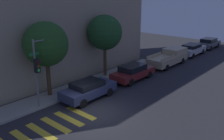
% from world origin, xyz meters
% --- Properties ---
extents(ground_plane, '(60.00, 60.00, 0.00)m').
position_xyz_m(ground_plane, '(0.00, 0.00, 0.00)').
color(ground_plane, '#28282D').
extents(sidewalk, '(26.00, 2.17, 0.14)m').
position_xyz_m(sidewalk, '(0.00, 4.28, 0.07)').
color(sidewalk, gray).
rests_on(sidewalk, ground).
extents(building_row, '(26.00, 6.00, 7.37)m').
position_xyz_m(building_row, '(0.00, 8.77, 3.68)').
color(building_row, gray).
rests_on(building_row, ground).
extents(crosswalk, '(5.49, 2.60, 0.00)m').
position_xyz_m(crosswalk, '(-3.13, 0.80, 0.00)').
color(crosswalk, gold).
rests_on(crosswalk, ground).
extents(traffic_light_pole, '(2.43, 0.56, 4.73)m').
position_xyz_m(traffic_light_pole, '(-1.52, 3.37, 3.25)').
color(traffic_light_pole, slate).
rests_on(traffic_light_pole, ground).
extents(sedan_near_corner, '(4.29, 1.83, 1.37)m').
position_xyz_m(sedan_near_corner, '(1.32, 2.10, 0.74)').
color(sedan_near_corner, '#2D3351').
rests_on(sedan_near_corner, ground).
extents(sedan_middle, '(4.49, 1.78, 1.42)m').
position_xyz_m(sedan_middle, '(6.77, 2.10, 0.75)').
color(sedan_middle, maroon).
rests_on(sedan_middle, ground).
extents(pickup_truck, '(5.55, 1.95, 1.66)m').
position_xyz_m(pickup_truck, '(13.24, 2.10, 0.85)').
color(pickup_truck, tan).
rests_on(pickup_truck, ground).
extents(sedan_far_end, '(4.67, 1.79, 1.40)m').
position_xyz_m(sedan_far_end, '(18.92, 2.10, 0.76)').
color(sedan_far_end, '#B7BABF').
rests_on(sedan_far_end, ground).
extents(sedan_tail_of_row, '(4.39, 1.82, 1.39)m').
position_xyz_m(sedan_tail_of_row, '(24.35, 2.10, 0.74)').
color(sedan_tail_of_row, '#4C5156').
rests_on(sedan_tail_of_row, ground).
extents(tree_near_corner, '(3.21, 3.21, 5.63)m').
position_xyz_m(tree_near_corner, '(-0.33, 4.59, 4.00)').
color(tree_near_corner, '#42301E').
rests_on(tree_near_corner, ground).
extents(tree_midblock, '(3.11, 3.11, 5.68)m').
position_xyz_m(tree_midblock, '(5.80, 4.59, 4.11)').
color(tree_midblock, '#4C3823').
rests_on(tree_midblock, ground).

